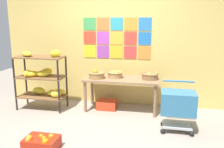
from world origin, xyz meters
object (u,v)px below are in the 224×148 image
fruit_basket_centre (150,76)px  banana_shelf_unit (43,77)px  fruit_basket_left (96,74)px  produce_crate_under_table (107,105)px  fruit_basket_back_right (115,74)px  display_table (121,82)px  shopping_cart (178,104)px  orange_crate_foreground (42,143)px

fruit_basket_centre → banana_shelf_unit: bearing=-173.5°
fruit_basket_left → produce_crate_under_table: size_ratio=0.84×
fruit_basket_back_right → produce_crate_under_table: 0.66m
display_table → shopping_cart: bearing=-35.7°
display_table → shopping_cart: shopping_cart is taller
fruit_basket_left → fruit_basket_back_right: bearing=20.2°
fruit_basket_back_right → fruit_basket_left: 0.38m
banana_shelf_unit → fruit_basket_centre: banana_shelf_unit is taller
fruit_basket_left → shopping_cart: bearing=-23.6°
shopping_cart → produce_crate_under_table: bearing=156.8°
banana_shelf_unit → shopping_cart: size_ratio=1.51×
banana_shelf_unit → fruit_basket_back_right: banana_shelf_unit is taller
fruit_basket_back_right → fruit_basket_centre: 0.69m
fruit_basket_back_right → produce_crate_under_table: size_ratio=0.78×
fruit_basket_back_right → fruit_basket_centre: bearing=-0.8°
banana_shelf_unit → display_table: size_ratio=0.83×
fruit_basket_centre → display_table: bearing=-176.2°
banana_shelf_unit → fruit_basket_centre: (2.14, 0.24, 0.07)m
display_table → orange_crate_foreground: (-0.85, -1.74, -0.48)m
produce_crate_under_table → orange_crate_foreground: size_ratio=0.84×
display_table → shopping_cart: 1.30m
fruit_basket_left → orange_crate_foreground: (-0.37, -1.65, -0.64)m
fruit_basket_back_right → fruit_basket_left: fruit_basket_left is taller
display_table → shopping_cart: size_ratio=1.83×
banana_shelf_unit → fruit_basket_centre: 2.15m
fruit_basket_left → fruit_basket_centre: bearing=6.6°
fruit_basket_left → display_table: bearing=9.8°
display_table → fruit_basket_left: size_ratio=4.49×
orange_crate_foreground → banana_shelf_unit: bearing=115.3°
fruit_basket_centre → orange_crate_foreground: (-1.41, -1.77, -0.63)m
fruit_basket_back_right → banana_shelf_unit: bearing=-170.0°
banana_shelf_unit → fruit_basket_left: 1.10m
fruit_basket_centre → orange_crate_foreground: bearing=-128.5°
fruit_basket_left → produce_crate_under_table: 0.68m
produce_crate_under_table → shopping_cart: size_ratio=0.49×
display_table → fruit_basket_back_right: size_ratio=4.82×
fruit_basket_back_right → shopping_cart: fruit_basket_back_right is taller
shopping_cart → banana_shelf_unit: bearing=174.6°
produce_crate_under_table → display_table: bearing=-1.6°
fruit_basket_back_right → fruit_basket_centre: size_ratio=0.92×
produce_crate_under_table → shopping_cart: shopping_cart is taller
banana_shelf_unit → orange_crate_foreground: size_ratio=2.61×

